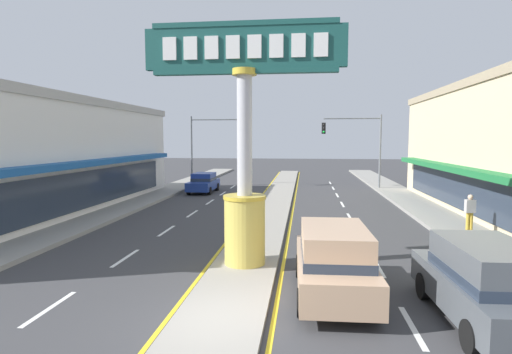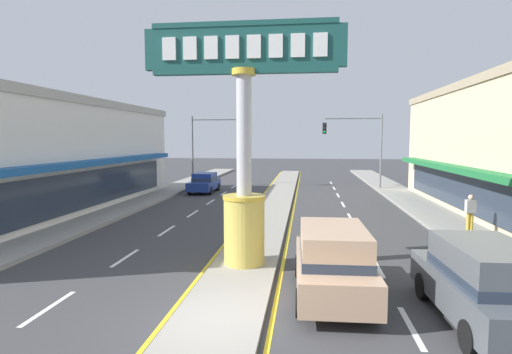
% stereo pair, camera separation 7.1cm
% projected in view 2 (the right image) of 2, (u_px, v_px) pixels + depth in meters
% --- Properties ---
extents(ground_plane, '(160.00, 160.00, 0.00)m').
position_uv_depth(ground_plane, '(217.00, 324.00, 9.42)').
color(ground_plane, '#3A3A3D').
extents(median_strip, '(2.13, 52.00, 0.14)m').
position_uv_depth(median_strip, '(276.00, 202.00, 27.21)').
color(median_strip, gray).
rests_on(median_strip, ground).
extents(sidewalk_left, '(2.70, 60.00, 0.18)m').
position_uv_depth(sidewalk_left, '(132.00, 204.00, 26.32)').
color(sidewalk_left, gray).
rests_on(sidewalk_left, ground).
extents(sidewalk_right, '(2.70, 60.00, 0.18)m').
position_uv_depth(sidewalk_right, '(427.00, 210.00, 24.14)').
color(sidewalk_right, gray).
rests_on(sidewalk_right, ground).
extents(lane_markings, '(8.87, 52.00, 0.01)m').
position_uv_depth(lane_markings, '(274.00, 206.00, 25.87)').
color(lane_markings, silver).
rests_on(lane_markings, ground).
extents(district_sign, '(6.37, 1.39, 7.72)m').
position_uv_depth(district_sign, '(244.00, 154.00, 13.27)').
color(district_sign, gold).
rests_on(district_sign, median_strip).
extents(storefront_left, '(10.42, 24.21, 6.52)m').
position_uv_depth(storefront_left, '(13.00, 156.00, 23.38)').
color(storefront_left, silver).
rests_on(storefront_left, ground).
extents(traffic_light_left_side, '(4.86, 0.46, 6.20)m').
position_uv_depth(traffic_light_left_side, '(212.00, 139.00, 36.33)').
color(traffic_light_left_side, slate).
rests_on(traffic_light_left_side, ground).
extents(traffic_light_right_side, '(4.86, 0.46, 6.20)m').
position_uv_depth(traffic_light_right_side, '(359.00, 138.00, 34.03)').
color(traffic_light_right_side, slate).
rests_on(traffic_light_right_side, ground).
extents(suv_near_right_lane, '(2.07, 4.65, 1.90)m').
position_uv_depth(suv_near_right_lane, '(333.00, 261.00, 11.01)').
color(suv_near_right_lane, tan).
rests_on(suv_near_right_lane, ground).
extents(sedan_far_right_lane, '(1.85, 4.31, 1.53)m').
position_uv_depth(sedan_far_right_lane, '(204.00, 182.00, 32.70)').
color(sedan_far_right_lane, navy).
rests_on(sedan_far_right_lane, ground).
extents(suv_near_left_lane, '(2.12, 4.68, 1.90)m').
position_uv_depth(suv_near_left_lane, '(485.00, 283.00, 9.30)').
color(suv_near_left_lane, '#4C5156').
rests_on(suv_near_left_lane, ground).
extents(pedestrian_near_kerb, '(0.42, 0.27, 1.69)m').
position_uv_depth(pedestrian_near_kerb, '(470.00, 212.00, 17.53)').
color(pedestrian_near_kerb, gold).
rests_on(pedestrian_near_kerb, sidewalk_right).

